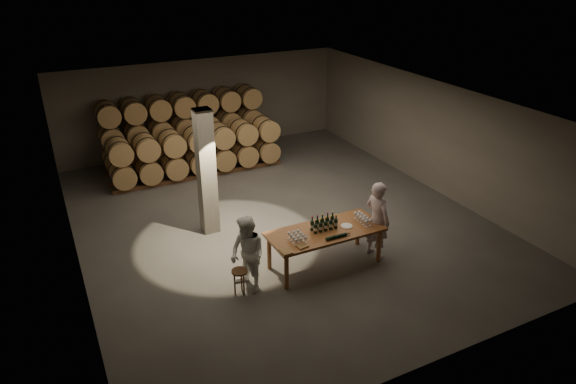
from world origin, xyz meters
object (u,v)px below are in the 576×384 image
plate (347,226)px  notebook_near (302,246)px  person_man (377,220)px  person_woman (248,255)px  bottle_cluster (324,224)px  tasting_table (325,234)px  stool (240,275)px

plate → notebook_near: 1.34m
person_man → person_woman: (-3.17, 0.08, -0.09)m
notebook_near → bottle_cluster: bearing=22.3°
tasting_table → plate: 0.53m
bottle_cluster → plate: size_ratio=2.28×
bottle_cluster → person_man: person_man is taller
plate → person_woman: size_ratio=0.16×
stool → person_man: person_man is taller
plate → person_man: size_ratio=0.14×
plate → person_woman: 2.42m
stool → person_woman: bearing=14.3°
tasting_table → person_woman: bearing=-177.5°
person_man → person_woman: 3.17m
plate → person_man: (0.75, -0.11, 0.03)m
plate → stool: 2.67m
bottle_cluster → stool: bottle_cluster is taller
notebook_near → person_woman: bearing=157.9°
tasting_table → plate: plate is taller
bottle_cluster → person_woman: bearing=-175.6°
stool → person_man: size_ratio=0.30×
notebook_near → person_man: 2.06m
stool → person_man: 3.41m
tasting_table → bottle_cluster: size_ratio=4.29×
plate → tasting_table: bearing=174.2°
plate → person_woman: (-2.42, -0.03, -0.06)m
bottle_cluster → stool: size_ratio=1.08×
tasting_table → person_man: size_ratio=1.39×
bottle_cluster → plate: (0.52, -0.12, -0.11)m
tasting_table → stool: size_ratio=4.64×
plate → stool: size_ratio=0.47×
plate → notebook_near: notebook_near is taller
tasting_table → plate: (0.52, -0.05, 0.11)m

